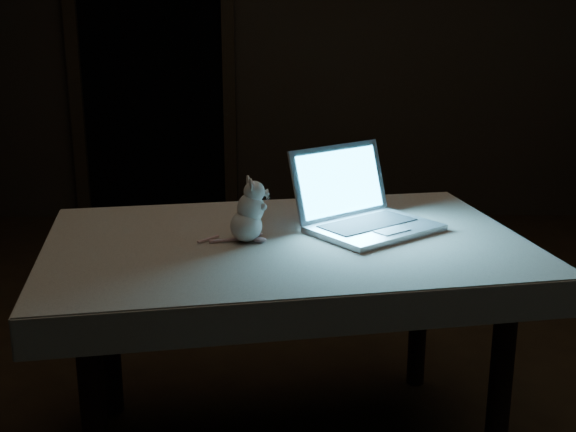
{
  "coord_description": "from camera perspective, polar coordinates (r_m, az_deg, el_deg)",
  "views": [
    {
      "loc": [
        -0.29,
        -2.19,
        1.3
      ],
      "look_at": [
        -0.26,
        -0.21,
        0.75
      ],
      "focal_mm": 45.0,
      "sensor_mm": 36.0,
      "label": 1
    }
  ],
  "objects": [
    {
      "name": "laptop",
      "position": [
        2.13,
        6.96,
        1.91
      ],
      "size": [
        0.48,
        0.47,
        0.24
      ],
      "primitive_type": null,
      "rotation": [
        0.0,
        0.0,
        0.65
      ],
      "color": "#B6B7BC",
      "rests_on": "tablecloth"
    },
    {
      "name": "table",
      "position": [
        2.21,
        -0.15,
        -10.35
      ],
      "size": [
        1.38,
        1.01,
        0.68
      ],
      "primitive_type": null,
      "rotation": [
        0.0,
        0.0,
        0.17
      ],
      "color": "black",
      "rests_on": "floor"
    },
    {
      "name": "floor",
      "position": [
        2.56,
        6.08,
        -15.15
      ],
      "size": [
        5.0,
        5.0,
        0.0
      ],
      "primitive_type": "plane",
      "color": "black",
      "rests_on": "ground"
    },
    {
      "name": "back_wall",
      "position": [
        4.69,
        2.96,
        15.49
      ],
      "size": [
        4.5,
        0.04,
        2.6
      ],
      "primitive_type": "cube",
      "color": "black",
      "rests_on": "ground"
    },
    {
      "name": "plush_mouse",
      "position": [
        2.04,
        -3.34,
        0.49
      ],
      "size": [
        0.16,
        0.16,
        0.18
      ],
      "primitive_type": null,
      "rotation": [
        0.0,
        0.0,
        0.24
      ],
      "color": "white",
      "rests_on": "tablecloth"
    },
    {
      "name": "doorway",
      "position": [
        4.76,
        -10.73,
        12.42
      ],
      "size": [
        1.06,
        0.36,
        2.13
      ],
      "primitive_type": null,
      "color": "black",
      "rests_on": "back_wall"
    },
    {
      "name": "tablecloth",
      "position": [
        2.09,
        -1.98,
        -3.16
      ],
      "size": [
        1.61,
        1.38,
        0.1
      ],
      "primitive_type": null,
      "rotation": [
        0.0,
        0.0,
        0.41
      ],
      "color": "beige",
      "rests_on": "table"
    }
  ]
}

